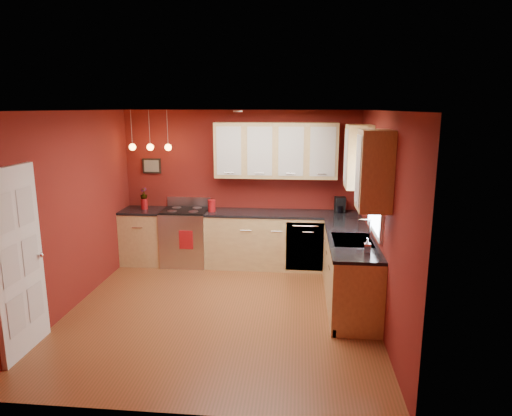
# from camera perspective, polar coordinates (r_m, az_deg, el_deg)

# --- Properties ---
(floor) EXTENTS (4.20, 4.20, 0.00)m
(floor) POSITION_cam_1_polar(r_m,az_deg,el_deg) (6.22, -4.33, -12.66)
(floor) COLOR brown
(floor) RESTS_ON ground
(ceiling) EXTENTS (4.00, 4.20, 0.02)m
(ceiling) POSITION_cam_1_polar(r_m,az_deg,el_deg) (5.63, -4.77, 12.05)
(ceiling) COLOR beige
(ceiling) RESTS_ON wall_back
(wall_back) EXTENTS (4.00, 0.02, 2.60)m
(wall_back) POSITION_cam_1_polar(r_m,az_deg,el_deg) (7.82, -1.87, 2.62)
(wall_back) COLOR maroon
(wall_back) RESTS_ON floor
(wall_front) EXTENTS (4.00, 0.02, 2.60)m
(wall_front) POSITION_cam_1_polar(r_m,az_deg,el_deg) (3.83, -10.05, -8.18)
(wall_front) COLOR maroon
(wall_front) RESTS_ON floor
(wall_left) EXTENTS (0.02, 4.20, 2.60)m
(wall_left) POSITION_cam_1_polar(r_m,az_deg,el_deg) (6.44, -22.34, -0.46)
(wall_left) COLOR maroon
(wall_left) RESTS_ON floor
(wall_right) EXTENTS (0.02, 4.20, 2.60)m
(wall_right) POSITION_cam_1_polar(r_m,az_deg,el_deg) (5.79, 15.35, -1.34)
(wall_right) COLOR maroon
(wall_right) RESTS_ON floor
(base_cabinets_back_left) EXTENTS (0.70, 0.60, 0.90)m
(base_cabinets_back_left) POSITION_cam_1_polar(r_m,az_deg,el_deg) (8.11, -13.78, -3.55)
(base_cabinets_back_left) COLOR tan
(base_cabinets_back_left) RESTS_ON floor
(base_cabinets_back_right) EXTENTS (2.54, 0.60, 0.90)m
(base_cabinets_back_right) POSITION_cam_1_polar(r_m,az_deg,el_deg) (7.67, 3.31, -4.13)
(base_cabinets_back_right) COLOR tan
(base_cabinets_back_right) RESTS_ON floor
(base_cabinets_right) EXTENTS (0.60, 2.10, 0.90)m
(base_cabinets_right) POSITION_cam_1_polar(r_m,az_deg,el_deg) (6.42, 11.58, -7.72)
(base_cabinets_right) COLOR tan
(base_cabinets_right) RESTS_ON floor
(counter_back_left) EXTENTS (0.70, 0.62, 0.04)m
(counter_back_left) POSITION_cam_1_polar(r_m,az_deg,el_deg) (7.99, -13.95, -0.31)
(counter_back_left) COLOR black
(counter_back_left) RESTS_ON base_cabinets_back_left
(counter_back_right) EXTENTS (2.54, 0.62, 0.04)m
(counter_back_right) POSITION_cam_1_polar(r_m,az_deg,el_deg) (7.55, 3.36, -0.71)
(counter_back_right) COLOR black
(counter_back_right) RESTS_ON base_cabinets_back_right
(counter_right) EXTENTS (0.62, 2.10, 0.04)m
(counter_right) POSITION_cam_1_polar(r_m,az_deg,el_deg) (6.27, 11.77, -3.69)
(counter_right) COLOR black
(counter_right) RESTS_ON base_cabinets_right
(gas_range) EXTENTS (0.76, 0.64, 1.11)m
(gas_range) POSITION_cam_1_polar(r_m,az_deg,el_deg) (7.89, -8.77, -3.54)
(gas_range) COLOR #B9B9BE
(gas_range) RESTS_ON floor
(dishwasher_front) EXTENTS (0.60, 0.02, 0.80)m
(dishwasher_front) POSITION_cam_1_polar(r_m,az_deg,el_deg) (7.39, 6.10, -4.83)
(dishwasher_front) COLOR #B9B9BE
(dishwasher_front) RESTS_ON base_cabinets_back_right
(sink) EXTENTS (0.50, 0.70, 0.33)m
(sink) POSITION_cam_1_polar(r_m,az_deg,el_deg) (6.13, 11.93, -4.12)
(sink) COLOR gray
(sink) RESTS_ON counter_right
(window) EXTENTS (0.06, 1.02, 1.22)m
(window) POSITION_cam_1_polar(r_m,az_deg,el_deg) (6.00, 14.85, 2.95)
(window) COLOR white
(window) RESTS_ON wall_right
(door_left_wall) EXTENTS (0.12, 0.82, 2.05)m
(door_left_wall) POSITION_cam_1_polar(r_m,az_deg,el_deg) (5.50, -27.59, -6.03)
(door_left_wall) COLOR white
(door_left_wall) RESTS_ON floor
(upper_cabinets_back) EXTENTS (2.00, 0.35, 0.90)m
(upper_cabinets_back) POSITION_cam_1_polar(r_m,az_deg,el_deg) (7.51, 2.50, 7.21)
(upper_cabinets_back) COLOR tan
(upper_cabinets_back) RESTS_ON wall_back
(upper_cabinets_right) EXTENTS (0.35, 1.95, 0.90)m
(upper_cabinets_right) POSITION_cam_1_polar(r_m,az_deg,el_deg) (5.97, 13.53, 5.51)
(upper_cabinets_right) COLOR tan
(upper_cabinets_right) RESTS_ON wall_right
(wall_picture) EXTENTS (0.32, 0.03, 0.26)m
(wall_picture) POSITION_cam_1_polar(r_m,az_deg,el_deg) (8.10, -12.90, 5.15)
(wall_picture) COLOR black
(wall_picture) RESTS_ON wall_back
(pendant_lights) EXTENTS (0.71, 0.11, 0.66)m
(pendant_lights) POSITION_cam_1_polar(r_m,az_deg,el_deg) (7.72, -13.08, 7.48)
(pendant_lights) COLOR gray
(pendant_lights) RESTS_ON ceiling
(red_canister) EXTENTS (0.13, 0.13, 0.20)m
(red_canister) POSITION_cam_1_polar(r_m,az_deg,el_deg) (7.61, -5.56, 0.29)
(red_canister) COLOR maroon
(red_canister) RESTS_ON counter_back_right
(red_vase) EXTENTS (0.11, 0.11, 0.18)m
(red_vase) POSITION_cam_1_polar(r_m,az_deg,el_deg) (7.99, -13.80, 0.50)
(red_vase) COLOR maroon
(red_vase) RESTS_ON counter_back_left
(flowers) EXTENTS (0.15, 0.15, 0.21)m
(flowers) POSITION_cam_1_polar(r_m,az_deg,el_deg) (7.96, -13.86, 1.73)
(flowers) COLOR maroon
(flowers) RESTS_ON red_vase
(coffee_maker) EXTENTS (0.18, 0.18, 0.26)m
(coffee_maker) POSITION_cam_1_polar(r_m,az_deg,el_deg) (7.65, 10.44, 0.35)
(coffee_maker) COLOR black
(coffee_maker) RESTS_ON counter_back_right
(soap_pump) EXTENTS (0.08, 0.09, 0.18)m
(soap_pump) POSITION_cam_1_polar(r_m,az_deg,el_deg) (5.59, 13.72, -4.59)
(soap_pump) COLOR white
(soap_pump) RESTS_ON counter_right
(dish_towel) EXTENTS (0.23, 0.02, 0.31)m
(dish_towel) POSITION_cam_1_polar(r_m,az_deg,el_deg) (7.55, -8.75, -3.96)
(dish_towel) COLOR maroon
(dish_towel) RESTS_ON gas_range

